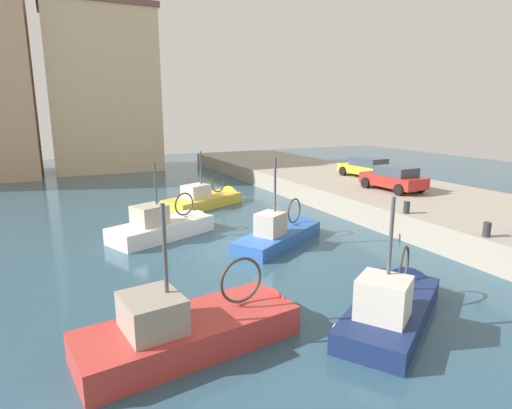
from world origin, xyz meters
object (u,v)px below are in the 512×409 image
at_px(fishing_boat_blue, 282,239).
at_px(mooring_bollard_north, 407,207).
at_px(parked_car_red, 394,178).
at_px(fishing_boat_red, 202,338).
at_px(parked_car_yellow, 367,167).
at_px(fishing_boat_white, 168,233).
at_px(fishing_boat_yellow, 208,203).
at_px(mooring_bollard_mid, 487,230).
at_px(fishing_boat_navy, 393,311).

relative_size(fishing_boat_blue, mooring_bollard_north, 10.62).
bearing_deg(mooring_bollard_north, parked_car_red, 52.93).
bearing_deg(parked_car_red, fishing_boat_blue, -163.74).
bearing_deg(fishing_boat_red, parked_car_yellow, 39.49).
relative_size(fishing_boat_white, parked_car_red, 1.51).
height_order(fishing_boat_yellow, mooring_bollard_mid, fishing_boat_yellow).
height_order(fishing_boat_navy, mooring_bollard_mid, fishing_boat_navy).
bearing_deg(fishing_boat_white, parked_car_red, -2.77).
height_order(fishing_boat_yellow, mooring_bollard_north, fishing_boat_yellow).
relative_size(fishing_boat_red, mooring_bollard_mid, 11.71).
distance_m(mooring_bollard_mid, mooring_bollard_north, 4.00).
distance_m(parked_car_red, mooring_bollard_mid, 9.23).
relative_size(fishing_boat_blue, parked_car_red, 1.49).
xyz_separation_m(fishing_boat_navy, fishing_boat_white, (-3.88, 10.72, -0.02)).
xyz_separation_m(fishing_boat_red, parked_car_red, (14.69, 9.08, 1.80)).
distance_m(fishing_boat_blue, fishing_boat_navy, 7.55).
height_order(fishing_boat_navy, parked_car_yellow, fishing_boat_navy).
xyz_separation_m(fishing_boat_navy, mooring_bollard_north, (5.83, 5.53, 1.33)).
relative_size(fishing_boat_navy, fishing_boat_red, 0.89).
relative_size(fishing_boat_yellow, mooring_bollard_north, 10.96).
bearing_deg(fishing_boat_white, fishing_boat_yellow, 54.46).
distance_m(fishing_boat_red, mooring_bollard_mid, 11.34).
height_order(fishing_boat_blue, parked_car_yellow, fishing_boat_blue).
distance_m(fishing_boat_blue, fishing_boat_white, 5.43).
bearing_deg(fishing_boat_navy, parked_car_yellow, 52.85).
xyz_separation_m(fishing_boat_yellow, mooring_bollard_mid, (5.85, -14.60, 1.37)).
bearing_deg(parked_car_yellow, fishing_boat_blue, -146.25).
distance_m(fishing_boat_blue, mooring_bollard_north, 5.84).
bearing_deg(fishing_boat_navy, mooring_bollard_mid, 14.74).
relative_size(parked_car_red, mooring_bollard_mid, 7.12).
bearing_deg(parked_car_yellow, mooring_bollard_north, -119.93).
bearing_deg(fishing_boat_blue, mooring_bollard_north, -20.61).
distance_m(parked_car_yellow, mooring_bollard_mid, 14.02).
xyz_separation_m(fishing_boat_red, parked_car_yellow, (16.44, 13.55, 1.79)).
bearing_deg(fishing_boat_navy, mooring_bollard_north, 43.50).
xyz_separation_m(fishing_boat_blue, mooring_bollard_north, (5.32, -2.00, 1.35)).
distance_m(fishing_boat_navy, mooring_bollard_mid, 6.18).
bearing_deg(fishing_boat_navy, fishing_boat_red, 169.48).
distance_m(fishing_boat_yellow, fishing_boat_blue, 8.62).
bearing_deg(fishing_boat_red, fishing_boat_yellow, 70.36).
distance_m(fishing_boat_navy, parked_car_yellow, 18.34).
bearing_deg(fishing_boat_blue, fishing_boat_navy, -93.93).
bearing_deg(fishing_boat_white, fishing_boat_blue, -35.95).
relative_size(fishing_boat_yellow, fishing_boat_white, 1.02).
bearing_deg(parked_car_red, fishing_boat_red, -148.28).
relative_size(fishing_boat_white, parked_car_yellow, 1.38).
relative_size(fishing_boat_red, mooring_bollard_north, 11.71).
xyz_separation_m(fishing_boat_red, mooring_bollard_north, (11.25, 4.53, 1.35)).
bearing_deg(fishing_boat_white, mooring_bollard_north, -28.11).
relative_size(fishing_boat_white, mooring_bollard_mid, 10.75).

